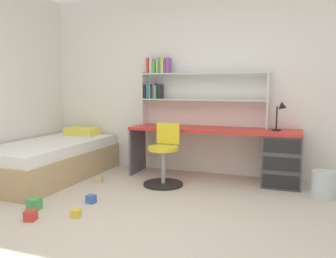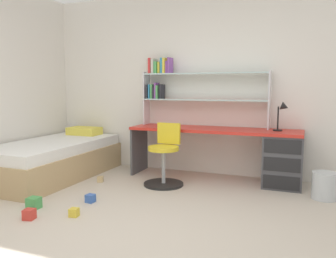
# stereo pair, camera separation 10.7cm
# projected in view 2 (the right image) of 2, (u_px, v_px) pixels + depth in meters

# --- Properties ---
(ground_plane) EXTENTS (6.09, 6.11, 0.02)m
(ground_plane) POSITION_uv_depth(u_px,v_px,m) (126.00, 244.00, 2.87)
(ground_plane) COLOR beige
(room_shell) EXTENTS (6.09, 6.11, 2.67)m
(room_shell) POSITION_uv_depth(u_px,v_px,m) (83.00, 83.00, 4.38)
(room_shell) COLOR white
(room_shell) RESTS_ON ground_plane
(desk) EXTENTS (2.33, 0.59, 0.71)m
(desk) POSITION_uv_depth(u_px,v_px,m) (260.00, 153.00, 4.59)
(desk) COLOR red
(desk) RESTS_ON ground_plane
(bookshelf_hutch) EXTENTS (1.83, 0.22, 0.99)m
(bookshelf_hutch) POSITION_uv_depth(u_px,v_px,m) (183.00, 84.00, 5.07)
(bookshelf_hutch) COLOR silver
(bookshelf_hutch) RESTS_ON desk
(desk_lamp) EXTENTS (0.20, 0.17, 0.38)m
(desk_lamp) POSITION_uv_depth(u_px,v_px,m) (283.00, 112.00, 4.43)
(desk_lamp) COLOR black
(desk_lamp) RESTS_ON desk
(swivel_chair) EXTENTS (0.52, 0.52, 0.80)m
(swivel_chair) POSITION_uv_depth(u_px,v_px,m) (164.00, 161.00, 4.55)
(swivel_chair) COLOR black
(swivel_chair) RESTS_ON ground_plane
(bed_platform) EXTENTS (1.06, 2.08, 0.63)m
(bed_platform) POSITION_uv_depth(u_px,v_px,m) (53.00, 159.00, 4.97)
(bed_platform) COLOR tan
(bed_platform) RESTS_ON ground_plane
(waste_bin) EXTENTS (0.28, 0.28, 0.31)m
(waste_bin) POSITION_uv_depth(u_px,v_px,m) (325.00, 186.00, 3.98)
(waste_bin) COLOR silver
(waste_bin) RESTS_ON ground_plane
(toy_block_green_0) EXTENTS (0.13, 0.13, 0.12)m
(toy_block_green_0) POSITION_uv_depth(u_px,v_px,m) (34.00, 203.00, 3.67)
(toy_block_green_0) COLOR #479E51
(toy_block_green_0) RESTS_ON ground_plane
(toy_block_red_1) EXTENTS (0.12, 0.12, 0.10)m
(toy_block_red_1) POSITION_uv_depth(u_px,v_px,m) (29.00, 214.00, 3.38)
(toy_block_red_1) COLOR red
(toy_block_red_1) RESTS_ON ground_plane
(toy_block_natural_2) EXTENTS (0.10, 0.10, 0.08)m
(toy_block_natural_2) POSITION_uv_depth(u_px,v_px,m) (100.00, 179.00, 4.71)
(toy_block_natural_2) COLOR tan
(toy_block_natural_2) RESTS_ON ground_plane
(toy_block_yellow_3) EXTENTS (0.10, 0.10, 0.08)m
(toy_block_yellow_3) POSITION_uv_depth(u_px,v_px,m) (74.00, 212.00, 3.45)
(toy_block_yellow_3) COLOR gold
(toy_block_yellow_3) RESTS_ON ground_plane
(toy_block_blue_4) EXTENTS (0.10, 0.10, 0.09)m
(toy_block_blue_4) POSITION_uv_depth(u_px,v_px,m) (90.00, 198.00, 3.88)
(toy_block_blue_4) COLOR #3860B7
(toy_block_blue_4) RESTS_ON ground_plane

